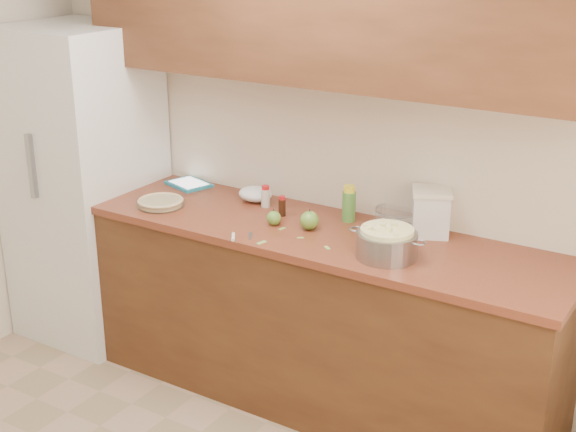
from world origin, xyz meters
The scene contains 20 objects.
room_shell centered at (0.00, 0.00, 1.30)m, with size 3.60×3.60×3.60m.
counter_run centered at (0.00, 1.48, 0.46)m, with size 2.64×0.68×0.92m.
upper_cabinets centered at (0.00, 1.63, 1.95)m, with size 2.60×0.34×0.70m, color brown.
fridge centered at (-1.44, 1.44, 0.90)m, with size 0.70×0.70×1.80m, color white.
pie centered at (-0.79, 1.34, 0.94)m, with size 0.25×0.25×0.04m.
colander centered at (0.50, 1.35, 0.99)m, with size 0.36×0.27×0.14m.
flour_canister centered at (0.56, 1.71, 1.03)m, with size 0.24×0.24×0.22m.
tablet centered at (-0.89, 1.69, 0.93)m, with size 0.28×0.24×0.02m.
paring_knife centered at (-0.19, 1.18, 0.93)m, with size 0.11×0.15×0.02m.
lemon_bottle centered at (0.15, 1.66, 1.01)m, with size 0.07×0.07×0.18m.
cinnamon_shaker centered at (-0.32, 1.62, 0.98)m, with size 0.05×0.05×0.12m.
vanilla_bottle centered at (-0.17, 1.55, 0.97)m, with size 0.04×0.04×0.10m.
mixing_bowl centered at (0.37, 1.74, 0.96)m, with size 0.22×0.22×0.08m.
paper_towel centered at (-0.42, 1.67, 0.96)m, with size 0.19×0.15×0.08m, color white.
apple_left centered at (-0.14, 1.42, 0.96)m, with size 0.07×0.07×0.08m.
apple_center centered at (0.04, 1.46, 0.97)m, with size 0.09×0.09×0.10m.
peel_a centered at (-0.07, 1.40, 0.92)m, with size 0.04×0.02×0.00m, color #8FB859.
peel_b centered at (0.06, 1.34, 0.92)m, with size 0.03×0.01×0.00m, color #8FB859.
peel_c centered at (-0.06, 1.19, 0.92)m, with size 0.05×0.02×0.00m, color #8FB859.
peel_d centered at (0.23, 1.30, 0.92)m, with size 0.04×0.02×0.00m, color #8FB859.
Camera 1 is at (1.86, -1.65, 2.31)m, focal length 50.00 mm.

